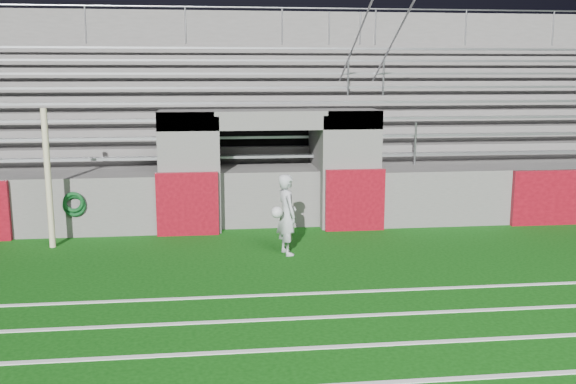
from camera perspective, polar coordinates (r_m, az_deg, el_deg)
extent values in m
plane|color=#0C450B|center=(11.06, 0.07, -7.35)|extent=(90.00, 90.00, 0.00)
cylinder|color=beige|center=(13.28, -20.54, 1.09)|extent=(0.12, 0.12, 2.74)
cube|color=white|center=(8.28, 2.60, -13.66)|extent=(28.00, 0.09, 0.01)
cube|color=white|center=(9.19, 1.57, -11.13)|extent=(28.00, 0.09, 0.01)
cube|color=white|center=(10.12, 0.75, -9.05)|extent=(28.00, 0.09, 0.01)
cube|color=#5A5855|center=(14.11, -8.91, 1.88)|extent=(1.20, 1.00, 2.60)
cube|color=#5A5855|center=(14.43, 5.53, 2.15)|extent=(1.20, 1.00, 2.60)
cube|color=black|center=(15.84, -2.16, 2.76)|extent=(2.60, 0.20, 2.50)
cube|color=#5A5855|center=(14.70, -6.29, 2.10)|extent=(0.10, 2.20, 2.50)
cube|color=#5A5855|center=(14.90, 2.59, 2.26)|extent=(0.10, 2.20, 2.50)
cube|color=#5A5855|center=(14.04, -1.64, 6.48)|extent=(4.80, 1.00, 0.40)
cube|color=#5A5855|center=(17.98, -2.71, 3.37)|extent=(26.00, 8.00, 0.20)
cube|color=#5A5855|center=(18.07, -2.70, 1.41)|extent=(26.00, 8.00, 1.05)
cube|color=#630813|center=(13.68, -8.92, -1.06)|extent=(1.30, 0.15, 1.35)
cube|color=#630813|center=(14.00, 5.96, -0.71)|extent=(1.30, 0.15, 1.35)
cube|color=#630813|center=(15.72, 22.92, -0.44)|extent=(2.20, 0.15, 1.25)
cube|color=#999CA1|center=(15.05, -1.93, 3.19)|extent=(23.00, 0.28, 0.06)
cube|color=#5A5855|center=(15.89, -2.19, 3.48)|extent=(24.00, 0.75, 0.38)
cube|color=#999CA1|center=(15.75, -2.17, 4.91)|extent=(23.00, 0.28, 0.06)
cube|color=#5A5855|center=(16.61, -2.40, 4.45)|extent=(24.00, 0.75, 0.76)
cube|color=#999CA1|center=(16.46, -2.39, 6.49)|extent=(23.00, 0.28, 0.06)
cube|color=#5A5855|center=(17.34, -2.60, 5.33)|extent=(24.00, 0.75, 1.14)
cube|color=#999CA1|center=(17.18, -2.60, 7.93)|extent=(23.00, 0.28, 0.06)
cube|color=#5A5855|center=(18.07, -2.78, 6.15)|extent=(24.00, 0.75, 1.52)
cube|color=#999CA1|center=(17.92, -2.78, 9.25)|extent=(23.00, 0.28, 0.06)
cube|color=#5A5855|center=(18.80, -2.94, 6.90)|extent=(24.00, 0.75, 1.90)
cube|color=#999CA1|center=(18.66, -2.96, 10.47)|extent=(23.00, 0.28, 0.06)
cube|color=#5A5855|center=(19.54, -3.10, 7.60)|extent=(24.00, 0.75, 2.28)
cube|color=#999CA1|center=(19.41, -3.12, 11.59)|extent=(23.00, 0.28, 0.06)
cube|color=#5A5855|center=(20.28, -3.24, 8.24)|extent=(24.00, 0.75, 2.66)
cube|color=#999CA1|center=(20.17, -3.27, 12.63)|extent=(23.00, 0.28, 0.06)
cube|color=#5A5855|center=(20.95, -3.36, 8.49)|extent=(26.00, 0.60, 5.29)
cylinder|color=#A5A8AD|center=(15.16, 7.63, 4.23)|extent=(0.05, 0.05, 1.00)
cylinder|color=#A5A8AD|center=(17.99, 5.37, 10.11)|extent=(0.05, 0.05, 1.00)
cylinder|color=#A5A8AD|center=(20.98, 3.68, 14.35)|extent=(0.05, 0.05, 1.00)
cylinder|color=#A5A8AD|center=(17.99, 5.39, 11.71)|extent=(0.05, 6.02, 3.08)
cylinder|color=#A5A8AD|center=(15.44, 11.24, 4.23)|extent=(0.05, 0.05, 1.00)
cylinder|color=#A5A8AD|center=(18.22, 8.49, 10.05)|extent=(0.05, 0.05, 1.00)
cylinder|color=#A5A8AD|center=(21.18, 6.43, 14.27)|extent=(0.05, 0.05, 1.00)
cylinder|color=#A5A8AD|center=(18.23, 8.53, 11.62)|extent=(0.05, 6.02, 3.08)
cylinder|color=#A5A8AD|center=(20.98, -17.57, 14.03)|extent=(0.05, 0.05, 1.10)
cylinder|color=#A5A8AD|center=(20.66, -9.10, 14.44)|extent=(0.05, 0.05, 1.10)
cylinder|color=#A5A8AD|center=(20.77, -0.53, 14.55)|extent=(0.05, 0.05, 1.10)
cylinder|color=#A5A8AD|center=(21.30, 7.78, 14.36)|extent=(0.05, 0.05, 1.10)
cylinder|color=#A5A8AD|center=(22.23, 15.52, 13.92)|extent=(0.05, 0.05, 1.10)
cylinder|color=#A5A8AD|center=(23.51, 22.49, 13.31)|extent=(0.05, 0.05, 1.10)
cylinder|color=#A5A8AD|center=(20.73, -3.39, 16.07)|extent=(24.00, 0.05, 0.05)
imported|color=#ADB2B7|center=(12.09, -0.10, -2.00)|extent=(0.50, 0.64, 1.54)
sphere|color=silver|center=(11.78, -0.99, -1.81)|extent=(0.22, 0.22, 0.22)
torus|color=#0D431B|center=(13.96, -18.47, -1.13)|extent=(0.48, 0.09, 0.48)
torus|color=#0D4119|center=(13.90, -18.53, -0.87)|extent=(0.44, 0.08, 0.44)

